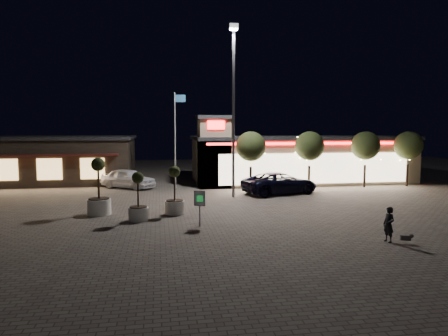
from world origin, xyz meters
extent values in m
plane|color=#685F54|center=(0.00, 0.00, 0.00)|extent=(90.00, 90.00, 0.00)
cube|color=gray|center=(10.00, 16.00, 2.00)|extent=(20.00, 8.00, 4.00)
cube|color=#262628|center=(10.00, 16.00, 4.15)|extent=(20.40, 8.40, 0.30)
cube|color=beige|center=(10.00, 11.95, 1.60)|extent=(17.00, 0.12, 2.60)
cube|color=#FE1415|center=(10.00, 11.92, 3.75)|extent=(19.00, 0.10, 0.18)
cube|color=gray|center=(1.30, 13.30, 2.90)|extent=(2.60, 2.60, 5.80)
cube|color=#262628|center=(1.30, 13.30, 5.95)|extent=(3.00, 3.00, 0.30)
cube|color=#FE1415|center=(1.30, 11.95, 5.30)|extent=(1.40, 0.10, 0.70)
cube|color=#382D23|center=(-14.00, 20.00, 2.00)|extent=(16.00, 10.00, 4.00)
cube|color=#262628|center=(-14.00, 20.00, 4.15)|extent=(16.40, 10.40, 0.30)
cube|color=#591E19|center=(-14.00, 14.60, 2.80)|extent=(14.40, 0.80, 0.15)
cube|color=#FEC672|center=(-16.00, 14.95, 1.60)|extent=(2.00, 0.12, 1.80)
cube|color=#FEC672|center=(-12.50, 14.95, 1.60)|extent=(2.00, 0.12, 1.80)
cube|color=#FEC672|center=(-9.00, 14.95, 1.60)|extent=(2.00, 0.12, 1.80)
cylinder|color=gray|center=(2.00, 8.00, 6.00)|extent=(0.20, 0.20, 12.00)
cube|color=gray|center=(2.00, 8.00, 12.20)|extent=(0.60, 0.40, 0.35)
cube|color=white|center=(2.00, 8.00, 12.00)|extent=(0.45, 0.30, 0.08)
cylinder|color=white|center=(-2.00, 13.00, 4.00)|extent=(0.10, 0.10, 8.00)
cube|color=#22527F|center=(-1.55, 13.00, 7.50)|extent=(0.90, 0.04, 0.60)
cylinder|color=#332319|center=(4.00, 11.00, 0.96)|extent=(0.20, 0.20, 1.92)
sphere|color=#2D3819|center=(4.00, 11.00, 3.58)|extent=(2.42, 2.42, 2.42)
cylinder|color=#332319|center=(9.00, 11.00, 0.96)|extent=(0.20, 0.20, 1.92)
sphere|color=#2D3819|center=(9.00, 11.00, 3.58)|extent=(2.42, 2.42, 2.42)
cylinder|color=#332319|center=(14.00, 11.00, 0.96)|extent=(0.20, 0.20, 1.92)
sphere|color=#2D3819|center=(14.00, 11.00, 3.58)|extent=(2.42, 2.42, 2.42)
cylinder|color=#332319|center=(18.00, 11.00, 0.96)|extent=(0.20, 0.20, 1.92)
sphere|color=#2D3819|center=(18.00, 11.00, 3.58)|extent=(2.42, 2.42, 2.42)
imported|color=black|center=(5.84, 8.87, 0.83)|extent=(6.45, 4.20, 1.65)
imported|color=white|center=(-5.95, 13.72, 0.83)|extent=(5.09, 4.48, 1.66)
imported|color=black|center=(6.54, -4.74, 0.78)|extent=(0.49, 0.64, 1.57)
cube|color=#59514C|center=(7.13, -5.09, 0.27)|extent=(0.45, 0.28, 0.22)
sphere|color=#59514C|center=(7.36, -5.17, 0.35)|extent=(0.20, 0.20, 0.20)
cylinder|color=white|center=(-6.84, 3.28, 0.45)|extent=(1.35, 1.35, 0.90)
cylinder|color=black|center=(-6.84, 3.28, 0.92)|extent=(1.17, 1.17, 0.07)
cylinder|color=#332319|center=(-6.84, 3.28, 1.97)|extent=(0.11, 0.11, 2.03)
sphere|color=#2D3819|center=(-6.84, 3.28, 2.93)|extent=(0.79, 0.79, 0.79)
cylinder|color=white|center=(-4.52, 1.32, 0.36)|extent=(1.09, 1.09, 0.72)
cylinder|color=black|center=(-4.52, 1.32, 0.74)|extent=(0.94, 0.94, 0.05)
cylinder|color=#332319|center=(-4.52, 1.32, 1.58)|extent=(0.09, 0.09, 1.63)
sphere|color=#2D3819|center=(-4.52, 1.32, 2.35)|extent=(0.63, 0.63, 0.63)
cylinder|color=white|center=(-2.49, 2.70, 0.38)|extent=(1.15, 1.15, 0.77)
cylinder|color=black|center=(-2.49, 2.70, 0.79)|extent=(1.00, 1.00, 0.06)
cylinder|color=#332319|center=(-2.49, 2.70, 1.68)|extent=(0.10, 0.10, 1.73)
sphere|color=#2D3819|center=(-2.49, 2.70, 2.50)|extent=(0.67, 0.67, 0.67)
cylinder|color=gray|center=(-1.35, -0.48, 0.55)|extent=(0.07, 0.07, 1.11)
cube|color=white|center=(-1.35, -0.48, 1.43)|extent=(0.58, 0.27, 0.79)
cube|color=green|center=(-1.35, -0.52, 1.43)|extent=(0.31, 0.14, 0.32)
camera|label=1|loc=(-3.39, -20.50, 4.94)|focal=32.00mm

